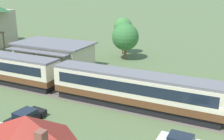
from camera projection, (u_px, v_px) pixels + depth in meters
The scene contains 7 objects.
ground_plane at pixel (210, 125), 27.83m from camera, with size 600.00×600.00×0.00m, color #566B42.
passenger_train at pixel (137, 89), 31.00m from camera, with size 61.39×3.09×4.10m.
railway_track at pixel (141, 109), 31.44m from camera, with size 136.76×3.60×0.04m.
station_building at pixel (54, 55), 46.13m from camera, with size 12.59×8.61×4.20m.
parked_car_black at pixel (26, 116), 28.35m from camera, with size 2.49×4.19×1.23m.
yard_tree_0 at pixel (125, 37), 50.38m from camera, with size 4.85×4.85×6.60m.
yard_tree_1 at pixel (123, 27), 53.80m from camera, with size 3.53×3.53×7.21m.
Camera 1 is at (2.15, -26.66, 13.54)m, focal length 45.00 mm.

